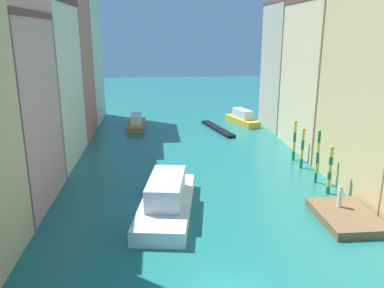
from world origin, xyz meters
The scene contains 16 objects.
ground_plane centered at (0.00, 24.50, 0.00)m, with size 154.00×154.00×0.00m, color #1E6B66.
building_left_2 centered at (-14.90, 23.01, 8.01)m, with size 6.53×11.28×15.99m.
building_left_3 centered at (-14.90, 32.79, 8.76)m, with size 6.53×7.98×17.48m.
building_left_4 centered at (-14.90, 41.80, 10.89)m, with size 6.53×9.72×21.75m.
building_right_2 centered at (14.90, 24.57, 8.26)m, with size 6.53×11.21×16.49m.
building_right_3 centered at (14.90, 35.05, 8.39)m, with size 6.53×9.17×16.76m.
waterfront_dock centered at (9.52, 7.12, 0.30)m, with size 3.75×5.49×0.59m.
person_on_dock centered at (9.48, 8.15, 1.33)m, with size 0.36×0.36×1.58m.
mooring_pole_0 centered at (10.33, 11.87, 2.09)m, with size 0.34×0.34×4.07m.
mooring_pole_1 centered at (10.28, 14.33, 2.47)m, with size 0.27×0.27×4.85m.
mooring_pole_2 centered at (10.41, 18.19, 2.05)m, with size 0.31×0.31×4.01m.
mooring_pole_3 centered at (10.47, 20.60, 2.17)m, with size 0.33×0.33×4.23m.
vaporetto_white centered at (-2.93, 9.64, 1.02)m, with size 4.98×10.68×2.70m.
gondola_black centered at (4.65, 34.21, 0.19)m, with size 3.33×9.27×0.39m.
motorboat_0 centered at (-6.34, 36.54, 0.69)m, with size 2.33×6.80×1.90m.
motorboat_1 centered at (8.82, 37.67, 0.80)m, with size 3.98×7.13×2.12m.
Camera 1 is at (-3.47, -16.53, 12.65)m, focal length 36.37 mm.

